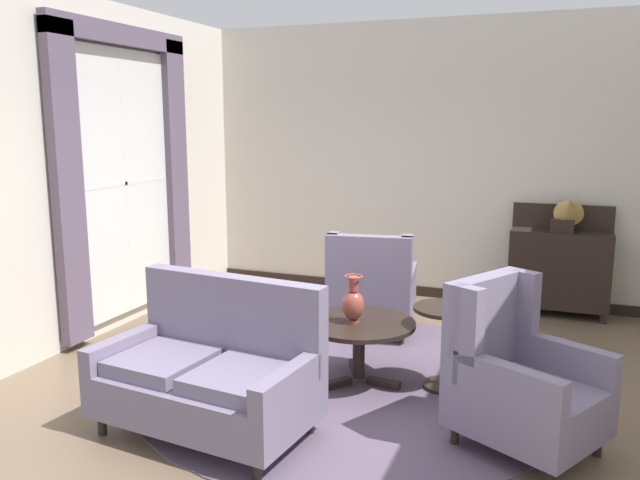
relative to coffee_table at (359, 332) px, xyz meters
name	(u,v)px	position (x,y,z in m)	size (l,w,h in m)	color
ground	(336,396)	(-0.08, -0.31, -0.43)	(8.80, 8.80, 0.00)	brown
wall_back	(427,162)	(-0.08, 2.83, 1.20)	(5.63, 0.08, 3.25)	silver
wall_left	(116,168)	(-2.81, 0.64, 1.20)	(0.08, 4.40, 3.25)	silver
baseboard_back	(422,291)	(-0.08, 2.78, -0.37)	(5.47, 0.03, 0.12)	black
area_rug	(349,381)	(-0.08, -0.01, -0.43)	(3.45, 3.45, 0.01)	#5B4C60
window_with_curtains	(126,168)	(-2.72, 0.67, 1.20)	(0.12, 2.04, 2.96)	silver
coffee_table	(359,332)	(0.00, 0.00, 0.00)	(0.91, 0.91, 0.52)	black
porcelain_vase	(353,303)	(-0.04, -0.04, 0.26)	(0.18, 0.18, 0.39)	brown
settee	(210,373)	(-0.70, -1.14, -0.01)	(1.53, 0.97, 1.04)	slate
armchair_back_corner	(517,379)	(1.27, -0.61, 0.03)	(1.09, 1.04, 1.10)	slate
armchair_near_window	(372,292)	(-0.26, 1.23, 0.00)	(0.94, 1.03, 1.05)	slate
side_table	(446,340)	(0.67, 0.14, -0.02)	(0.52, 0.52, 0.68)	black
sideboard	(559,268)	(1.47, 2.54, 0.11)	(1.04, 0.36, 1.21)	black
gramophone	(568,211)	(1.51, 2.45, 0.74)	(0.34, 0.41, 0.48)	black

